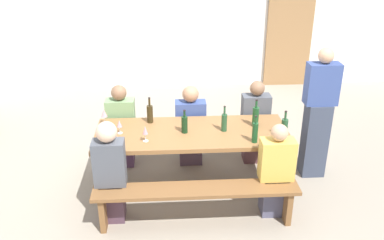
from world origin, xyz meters
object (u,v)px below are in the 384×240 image
at_px(bench_far, 189,133).
at_px(seated_guest_far_2, 255,124).
at_px(wooden_door, 289,34).
at_px(tasting_table, 192,137).
at_px(wine_bottle_4, 185,124).
at_px(wine_bottle_1, 150,113).
at_px(wine_glass_1, 145,131).
at_px(wine_bottle_5, 256,116).
at_px(standing_host, 318,117).
at_px(wine_bottle_2, 255,132).
at_px(wine_bottle_0, 284,127).
at_px(wine_glass_2, 104,113).
at_px(seated_guest_near_0, 110,173).
at_px(bench_near, 196,195).
at_px(seated_guest_near_1, 276,173).
at_px(seated_guest_far_0, 122,128).
at_px(wine_bottle_3, 224,122).
at_px(wine_glass_0, 119,124).
at_px(seated_guest_far_1, 191,127).

height_order(bench_far, seated_guest_far_2, seated_guest_far_2).
relative_size(wooden_door, tasting_table, 0.92).
height_order(wooden_door, wine_bottle_4, wooden_door).
height_order(tasting_table, seated_guest_far_2, seated_guest_far_2).
xyz_separation_m(wine_bottle_1, wine_glass_1, (-0.04, -0.51, 0.01)).
height_order(wine_bottle_5, standing_host, standing_host).
relative_size(wine_bottle_1, wine_bottle_5, 0.96).
bearing_deg(wooden_door, wine_bottle_2, -110.35).
xyz_separation_m(wine_bottle_0, wine_glass_2, (-2.10, 0.48, 0.02)).
distance_m(wine_bottle_2, wine_glass_1, 1.22).
bearing_deg(wine_bottle_5, seated_guest_near_0, -157.35).
xyz_separation_m(bench_near, seated_guest_near_1, (0.88, 0.15, 0.15)).
bearing_deg(seated_guest_far_0, bench_near, 33.94).
relative_size(wooden_door, wine_bottle_0, 6.52).
relative_size(wine_bottle_4, wine_bottle_5, 0.83).
distance_m(wine_bottle_1, wine_bottle_4, 0.52).
bearing_deg(seated_guest_far_2, seated_guest_far_0, -90.00).
xyz_separation_m(wine_bottle_3, wine_glass_2, (-1.43, 0.28, 0.02)).
distance_m(wooden_door, standing_host, 3.49).
relative_size(seated_guest_near_0, seated_guest_far_0, 1.03).
distance_m(bench_near, standing_host, 1.89).
relative_size(wine_bottle_1, wine_bottle_4, 1.15).
height_order(wine_bottle_0, wine_bottle_1, wine_bottle_1).
xyz_separation_m(tasting_table, wine_bottle_1, (-0.50, 0.29, 0.19)).
bearing_deg(seated_guest_far_0, seated_guest_near_0, -0.36).
height_order(wine_bottle_0, seated_guest_far_2, seated_guest_far_2).
height_order(wine_glass_1, seated_guest_far_2, seated_guest_far_2).
bearing_deg(wine_glass_2, wine_glass_0, -53.03).
relative_size(wine_bottle_0, wine_bottle_3, 1.02).
xyz_separation_m(wine_glass_2, seated_guest_near_0, (0.15, -0.88, -0.31)).
relative_size(wine_bottle_0, seated_guest_far_0, 0.28).
height_order(wine_bottle_5, wine_glass_2, wine_bottle_5).
xyz_separation_m(tasting_table, wine_bottle_4, (-0.09, -0.02, 0.18)).
distance_m(seated_guest_near_0, standing_host, 2.61).
distance_m(seated_guest_near_0, seated_guest_far_1, 1.50).
distance_m(wine_bottle_0, seated_guest_far_1, 1.34).
xyz_separation_m(wine_bottle_2, standing_host, (0.89, 0.50, -0.06)).
relative_size(bench_near, seated_guest_far_0, 1.92).
bearing_deg(wine_bottle_5, wine_bottle_3, -164.82).
xyz_separation_m(seated_guest_far_0, standing_host, (2.47, -0.39, 0.27)).
bearing_deg(wine_bottle_4, standing_host, 7.28).
bearing_deg(wine_bottle_4, wine_bottle_0, -9.07).
bearing_deg(seated_guest_near_0, standing_host, -72.40).
height_order(wooden_door, wine_glass_2, wooden_door).
bearing_deg(wine_bottle_5, wine_glass_1, -166.12).
bearing_deg(seated_guest_far_1, wine_bottle_4, -9.84).
bearing_deg(wine_bottle_2, seated_guest_far_2, 77.54).
height_order(bench_near, seated_guest_far_0, seated_guest_far_0).
bearing_deg(seated_guest_near_0, tasting_table, -56.82).
distance_m(wooden_door, wine_bottle_2, 4.20).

